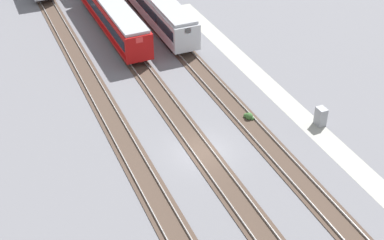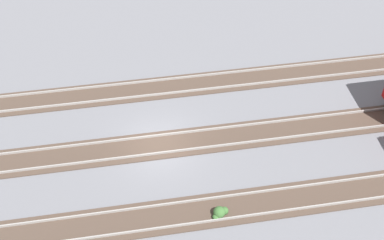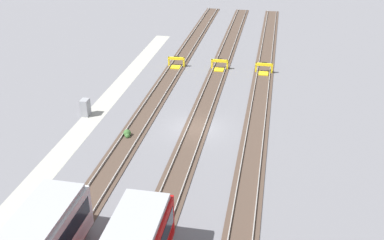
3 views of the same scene
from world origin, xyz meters
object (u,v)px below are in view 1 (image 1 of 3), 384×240
weed_clump (249,116)px  subway_car_front_row_centre (112,14)px  subway_car_front_row_left_inner (156,7)px  electrical_cabinet (321,116)px

weed_clump → subway_car_front_row_centre: bearing=14.8°
subway_car_front_row_left_inner → subway_car_front_row_centre: bearing=90.0°
electrical_cabinet → subway_car_front_row_left_inner: bearing=12.7°
subway_car_front_row_left_inner → electrical_cabinet: bearing=-167.3°
electrical_cabinet → weed_clump: electrical_cabinet is taller
subway_car_front_row_left_inner → electrical_cabinet: size_ratio=11.27×
subway_car_front_row_left_inner → weed_clump: bearing=-179.0°
subway_car_front_row_left_inner → subway_car_front_row_centre: size_ratio=1.00×
subway_car_front_row_left_inner → weed_clump: (-20.84, -0.37, -1.80)m
subway_car_front_row_left_inner → subway_car_front_row_centre: 5.13m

